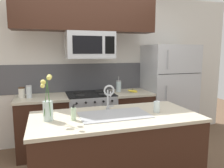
% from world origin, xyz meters
% --- Properties ---
extents(rear_partition, '(5.20, 0.10, 2.60)m').
position_xyz_m(rear_partition, '(0.30, 1.28, 1.30)').
color(rear_partition, silver).
rests_on(rear_partition, ground).
extents(splash_band, '(2.93, 0.01, 0.48)m').
position_xyz_m(splash_band, '(0.00, 1.22, 1.15)').
color(splash_band, '#4C4C51').
rests_on(splash_band, rear_partition).
extents(back_counter_left, '(0.79, 0.65, 0.91)m').
position_xyz_m(back_counter_left, '(-0.76, 0.90, 0.46)').
color(back_counter_left, '#381E14').
rests_on(back_counter_left, ground).
extents(back_counter_right, '(0.68, 0.65, 0.91)m').
position_xyz_m(back_counter_right, '(0.71, 0.90, 0.46)').
color(back_counter_right, '#381E14').
rests_on(back_counter_right, ground).
extents(stove_range, '(0.76, 0.64, 0.93)m').
position_xyz_m(stove_range, '(0.00, 0.90, 0.46)').
color(stove_range, '#B7BABF').
rests_on(stove_range, ground).
extents(microwave, '(0.74, 0.40, 0.41)m').
position_xyz_m(microwave, '(0.00, 0.88, 1.70)').
color(microwave, '#B7BABF').
extents(upper_cabinet_band, '(2.17, 0.34, 0.60)m').
position_xyz_m(upper_cabinet_band, '(-0.06, 0.85, 2.21)').
color(upper_cabinet_band, '#381E14').
extents(refrigerator, '(0.86, 0.74, 1.71)m').
position_xyz_m(refrigerator, '(1.46, 0.92, 0.86)').
color(refrigerator, '#B7BABF').
rests_on(refrigerator, ground).
extents(storage_jar_tall, '(0.10, 0.10, 0.16)m').
position_xyz_m(storage_jar_tall, '(-1.04, 0.92, 0.99)').
color(storage_jar_tall, silver).
rests_on(storage_jar_tall, back_counter_left).
extents(storage_jar_medium, '(0.08, 0.08, 0.19)m').
position_xyz_m(storage_jar_medium, '(-0.94, 0.89, 1.00)').
color(storage_jar_medium, silver).
rests_on(storage_jar_medium, back_counter_left).
extents(banana_bunch, '(0.19, 0.12, 0.08)m').
position_xyz_m(banana_bunch, '(0.73, 0.84, 0.93)').
color(banana_bunch, yellow).
rests_on(banana_bunch, back_counter_right).
extents(french_press, '(0.09, 0.09, 0.27)m').
position_xyz_m(french_press, '(0.51, 0.96, 1.01)').
color(french_press, silver).
rests_on(french_press, back_counter_right).
extents(island_counter, '(1.83, 0.87, 0.91)m').
position_xyz_m(island_counter, '(0.02, -0.35, 0.46)').
color(island_counter, '#381E14').
rests_on(island_counter, ground).
extents(kitchen_sink, '(0.76, 0.44, 0.16)m').
position_xyz_m(kitchen_sink, '(0.01, -0.35, 0.84)').
color(kitchen_sink, '#ADAFB5').
rests_on(kitchen_sink, island_counter).
extents(sink_faucet, '(0.14, 0.14, 0.31)m').
position_xyz_m(sink_faucet, '(0.01, -0.13, 1.11)').
color(sink_faucet, '#B7BABF').
rests_on(sink_faucet, island_counter).
extents(dish_soap_bottle, '(0.06, 0.05, 0.16)m').
position_xyz_m(dish_soap_bottle, '(-0.44, -0.39, 0.98)').
color(dish_soap_bottle, beige).
rests_on(dish_soap_bottle, island_counter).
extents(drinking_glass, '(0.07, 0.07, 0.13)m').
position_xyz_m(drinking_glass, '(0.51, -0.39, 0.97)').
color(drinking_glass, silver).
rests_on(drinking_glass, island_counter).
extents(flower_vase, '(0.12, 0.17, 0.47)m').
position_xyz_m(flower_vase, '(-0.69, -0.33, 1.05)').
color(flower_vase, silver).
rests_on(flower_vase, island_counter).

